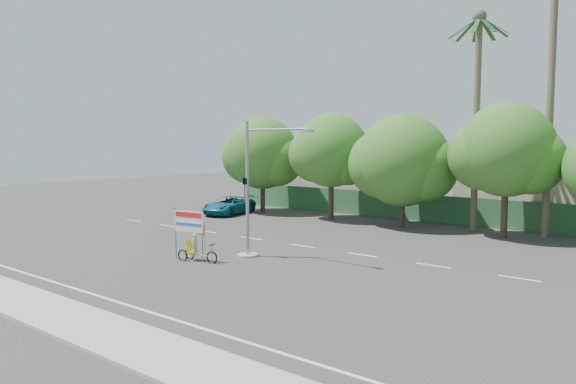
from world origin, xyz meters
The scene contains 14 objects.
ground centered at (0.00, 0.00, 0.00)m, with size 120.00×120.00×0.00m, color #33302D.
sidewalk_near centered at (0.00, -7.50, 0.06)m, with size 50.00×2.40×0.12m, color gray.
fence centered at (0.00, 21.50, 1.00)m, with size 38.00×0.08×2.00m, color #336B3D.
building_left centered at (-10.00, 26.00, 2.00)m, with size 12.00×8.00×4.00m, color beige.
building_right centered at (8.00, 26.00, 1.80)m, with size 14.00×8.00×3.60m, color beige.
tree_far_left centered at (-14.05, 18.00, 4.76)m, with size 7.14×6.00×7.96m.
tree_left centered at (-7.05, 18.00, 5.06)m, with size 6.66×5.60×8.07m.
tree_center centered at (-1.05, 18.00, 4.47)m, with size 7.62×6.40×7.85m.
tree_right centered at (5.95, 18.00, 5.24)m, with size 6.90×5.80×8.36m.
palm_tall centered at (8.00, 19.50, 10.46)m, with size 3.73×3.79×17.45m.
palm_short centered at (3.50, 19.50, 8.86)m, with size 3.73×3.79×14.45m.
traffic_signal centered at (-2.20, 3.98, 2.92)m, with size 4.72×1.10×7.00m.
trike_billboard centered at (-3.80, 1.40, 1.06)m, with size 2.66×0.82×2.64m.
pickup_truck centered at (-15.16, 15.15, 0.73)m, with size 2.41×5.24×1.46m, color #116577.
Camera 1 is at (17.39, -16.99, 6.00)m, focal length 35.00 mm.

